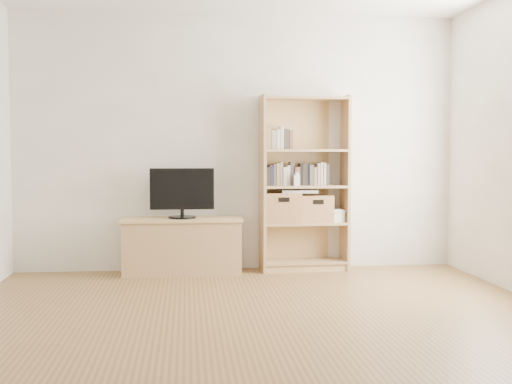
{
  "coord_description": "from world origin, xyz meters",
  "views": [
    {
      "loc": [
        -0.53,
        -4.05,
        1.21
      ],
      "look_at": [
        0.12,
        1.9,
        0.83
      ],
      "focal_mm": 45.0,
      "sensor_mm": 36.0,
      "label": 1
    }
  ],
  "objects": [
    {
      "name": "books_row_upper",
      "position": [
        0.46,
        2.35,
        1.34
      ],
      "size": [
        0.41,
        0.16,
        0.21
      ],
      "primitive_type": "cube",
      "rotation": [
        0.0,
        0.0,
        0.02
      ],
      "color": "#2C251D",
      "rests_on": "bookshelf"
    },
    {
      "name": "basket_right",
      "position": [
        0.77,
        2.34,
        0.63
      ],
      "size": [
        0.35,
        0.3,
        0.27
      ],
      "primitive_type": "cube",
      "rotation": [
        0.0,
        0.0,
        0.07
      ],
      "color": "#B37D51",
      "rests_on": "bookshelf"
    },
    {
      "name": "back_wall",
      "position": [
        0.0,
        2.5,
        1.3
      ],
      "size": [
        4.5,
        0.02,
        2.6
      ],
      "primitive_type": "cube",
      "color": "beige",
      "rests_on": "floor"
    },
    {
      "name": "front_wall",
      "position": [
        0.0,
        -2.5,
        1.3
      ],
      "size": [
        4.5,
        0.02,
        2.6
      ],
      "primitive_type": "cube",
      "color": "beige",
      "rests_on": "floor"
    },
    {
      "name": "tv_stand",
      "position": [
        -0.57,
        2.28,
        0.26
      ],
      "size": [
        1.16,
        0.45,
        0.53
      ],
      "primitive_type": "cube",
      "rotation": [
        0.0,
        0.0,
        -0.02
      ],
      "color": "#A77E55",
      "rests_on": "floor"
    },
    {
      "name": "basket_left",
      "position": [
        0.42,
        2.33,
        0.64
      ],
      "size": [
        0.37,
        0.31,
        0.3
      ],
      "primitive_type": "cube",
      "rotation": [
        0.0,
        0.0,
        0.03
      ],
      "color": "#B37D51",
      "rests_on": "bookshelf"
    },
    {
      "name": "television",
      "position": [
        -0.57,
        2.28,
        0.8
      ],
      "size": [
        0.63,
        0.06,
        0.49
      ],
      "primitive_type": "cube",
      "rotation": [
        0.0,
        0.0,
        -0.03
      ],
      "color": "black",
      "rests_on": "tv_stand"
    },
    {
      "name": "laptop",
      "position": [
        0.61,
        2.32,
        0.81
      ],
      "size": [
        0.39,
        0.3,
        0.03
      ],
      "primitive_type": "cube",
      "rotation": [
        0.0,
        0.0,
        -0.15
      ],
      "color": "white",
      "rests_on": "basket_left"
    },
    {
      "name": "floor",
      "position": [
        0.0,
        0.0,
        0.0
      ],
      "size": [
        4.5,
        5.0,
        0.01
      ],
      "primitive_type": "cube",
      "color": "brown",
      "rests_on": "ground"
    },
    {
      "name": "magazine_stack",
      "position": [
        0.96,
        2.35,
        0.55
      ],
      "size": [
        0.2,
        0.26,
        0.11
      ],
      "primitive_type": "cube",
      "rotation": [
        0.0,
        0.0,
        0.17
      ],
      "color": "beige",
      "rests_on": "bookshelf"
    },
    {
      "name": "bookshelf",
      "position": [
        0.66,
        2.34,
        0.89
      ],
      "size": [
        0.9,
        0.35,
        1.77
      ],
      "primitive_type": "cube",
      "rotation": [
        0.0,
        0.0,
        0.04
      ],
      "color": "#A77E55",
      "rests_on": "floor"
    },
    {
      "name": "baby_monitor",
      "position": [
        0.57,
        2.24,
        0.92
      ],
      "size": [
        0.06,
        0.04,
        0.11
      ],
      "primitive_type": "cube",
      "rotation": [
        0.0,
        0.0,
        -0.02
      ],
      "color": "white",
      "rests_on": "bookshelf"
    },
    {
      "name": "books_row_mid",
      "position": [
        0.66,
        2.36,
        0.97
      ],
      "size": [
        0.81,
        0.18,
        0.22
      ],
      "primitive_type": "cube",
      "rotation": [
        0.0,
        0.0,
        0.03
      ],
      "color": "#2C251D",
      "rests_on": "bookshelf"
    }
  ]
}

